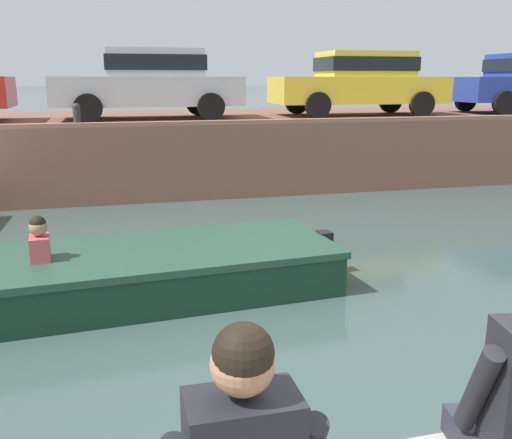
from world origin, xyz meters
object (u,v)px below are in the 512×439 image
object	(u,v)px
motorboat_passing	(91,278)
car_left_inner_silver	(150,81)
car_centre_yellow	(360,81)
mooring_bollard_mid	(77,114)

from	to	relation	value
motorboat_passing	car_left_inner_silver	distance (m)	7.62
motorboat_passing	car_centre_yellow	size ratio (longest dim) A/B	1.44
car_left_inner_silver	mooring_bollard_mid	world-z (taller)	car_left_inner_silver
car_centre_yellow	mooring_bollard_mid	bearing A→B (deg)	-164.01
car_centre_yellow	mooring_bollard_mid	distance (m)	7.02
motorboat_passing	mooring_bollard_mid	world-z (taller)	mooring_bollard_mid
motorboat_passing	mooring_bollard_mid	bearing A→B (deg)	93.05
car_left_inner_silver	mooring_bollard_mid	distance (m)	2.55
motorboat_passing	mooring_bollard_mid	xyz separation A→B (m)	(-0.28, 5.29, 1.50)
car_left_inner_silver	car_centre_yellow	distance (m)	5.17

